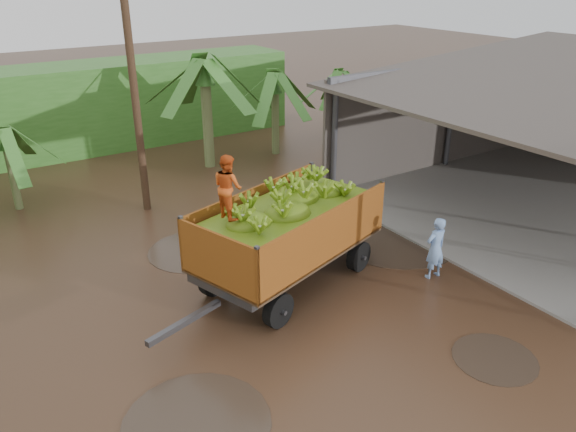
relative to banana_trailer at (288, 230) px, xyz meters
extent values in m
plane|color=black|center=(-0.74, -1.60, -1.48)|extent=(100.00, 100.00, 0.00)
cube|color=gray|center=(10.26, -0.60, -1.44)|extent=(12.00, 10.00, 0.08)
cube|color=#383330|center=(10.26, 4.30, 0.52)|extent=(12.00, 0.12, 4.00)
cube|color=#2D661E|center=(-2.74, 14.40, 0.32)|extent=(22.00, 3.00, 3.60)
cube|color=#47474C|center=(-3.24, -1.02, -0.88)|extent=(1.91, 0.71, 0.13)
imported|color=#CF4F18|center=(-1.65, -0.14, 1.52)|extent=(0.62, 0.76, 1.44)
imported|color=#769CD7|center=(3.28, -1.83, -0.65)|extent=(0.62, 0.42, 1.66)
cylinder|color=#47301E|center=(-1.34, 6.48, 2.78)|extent=(0.24, 0.24, 8.52)
camera|label=1|loc=(-6.79, -10.37, 5.93)|focal=35.00mm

